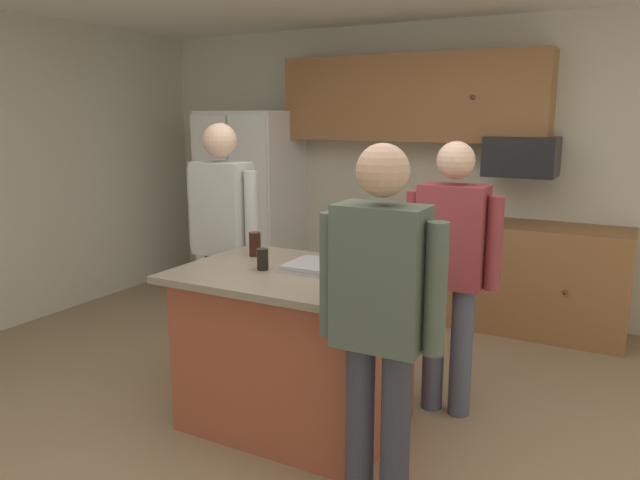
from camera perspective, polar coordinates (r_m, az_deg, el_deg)
name	(u,v)px	position (r m, az deg, el deg)	size (l,w,h in m)	color
floor	(307,444)	(3.53, -1.25, -18.69)	(7.04, 7.04, 0.00)	#937A5B
back_wall	(458,169)	(5.67, 12.90, 6.55)	(6.40, 0.10, 2.60)	beige
cabinet_run_upper	(411,98)	(5.58, 8.57, 13.07)	(2.40, 0.38, 0.75)	#936038
cabinet_run_lower	(513,276)	(5.37, 17.73, -3.22)	(1.80, 0.63, 0.90)	#936038
refrigerator	(251,202)	(6.19, -6.53, 3.56)	(0.89, 0.76, 1.82)	white
microwave_over_range	(521,156)	(5.23, 18.46, 7.48)	(0.56, 0.40, 0.32)	black
kitchen_island	(295,348)	(3.54, -2.34, -10.13)	(1.30, 0.95, 0.93)	#9E4C33
person_guest_left	(380,312)	(2.59, 5.66, -6.78)	(0.57, 0.22, 1.68)	#383842
person_host_foreground	(451,262)	(3.62, 12.27, -2.00)	(0.57, 0.22, 1.64)	#4C5166
person_elder_center	(223,231)	(4.21, -9.15, 0.89)	(0.57, 0.23, 1.73)	#383842
tumbler_amber	(255,244)	(3.76, -6.15, -0.39)	(0.07, 0.07, 0.15)	black
glass_dark_ale	(263,259)	(3.42, -5.43, -1.83)	(0.07, 0.07, 0.12)	black
mug_ceramic_white	(365,277)	(3.12, 4.27, -3.46)	(0.12, 0.08, 0.09)	#4C6B99
mug_blue_stoneware	(351,283)	(3.00, 2.94, -4.05)	(0.13, 0.09, 0.09)	white
serving_tray	(327,268)	(3.38, 0.65, -2.66)	(0.44, 0.30, 0.04)	#B7B7BC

